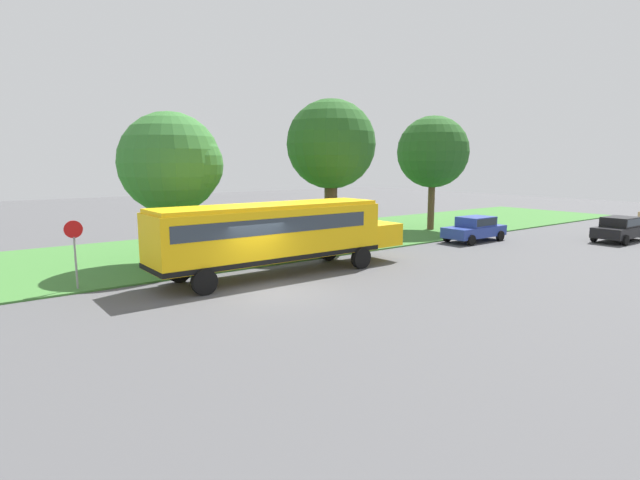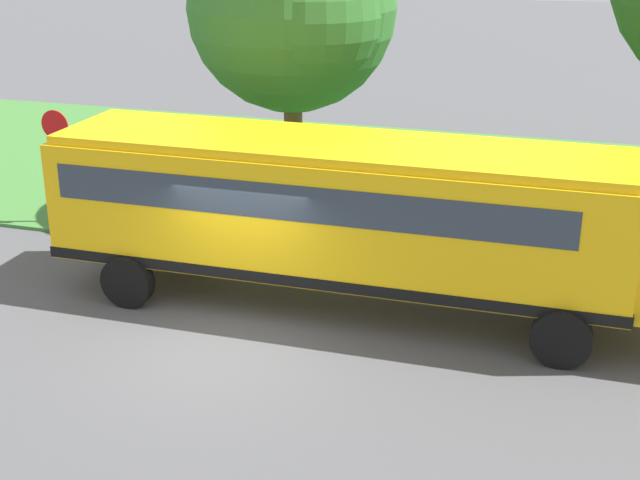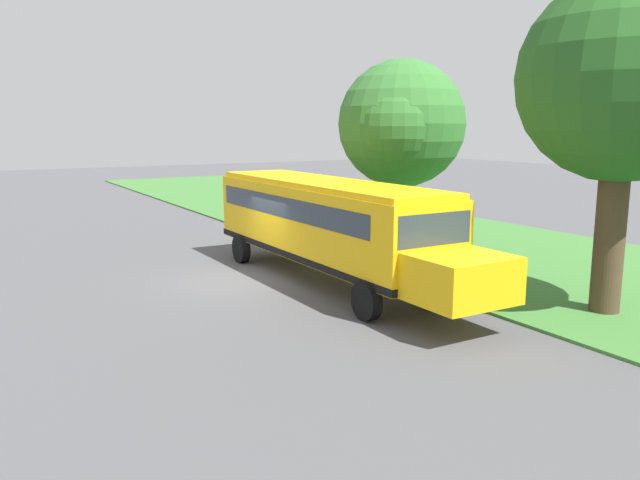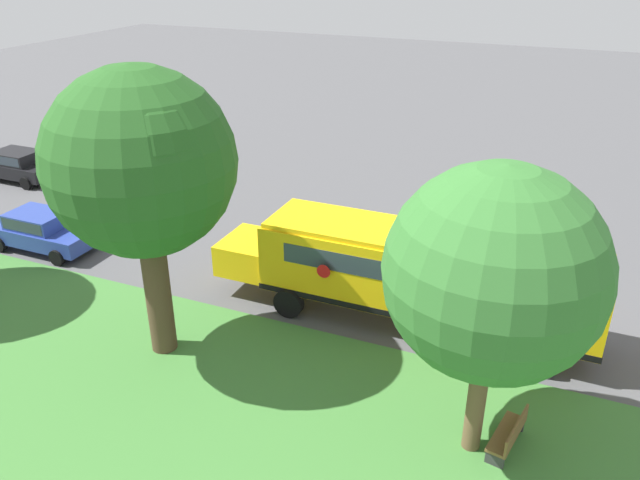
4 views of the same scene
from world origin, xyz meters
name	(u,v)px [view 1 (image 1 of 4)]	position (x,y,z in m)	size (l,w,h in m)	color
ground_plane	(271,291)	(0.00, 0.00, 0.00)	(120.00, 120.00, 0.00)	#4C4C4F
grass_verge	(175,253)	(-10.00, 0.00, 0.04)	(12.00, 80.00, 0.08)	#3D7533
school_bus	(276,232)	(-2.23, 1.65, 1.92)	(2.84, 12.42, 3.16)	yellow
car_blue_nearest	(475,227)	(-2.80, 16.82, 0.88)	(2.02, 4.40, 1.56)	#283D93
car_black_middle	(620,228)	(2.80, 24.08, 0.88)	(2.02, 4.40, 1.56)	black
oak_tree_beside_bus	(174,164)	(-6.97, -0.95, 4.88)	(4.80, 4.80, 7.31)	brown
oak_tree_roadside_mid	(328,143)	(-6.73, 8.10, 6.04)	(5.11, 5.11, 8.54)	#4C3826
oak_tree_far_end	(434,151)	(-7.89, 18.68, 5.79)	(5.13, 5.13, 8.26)	brown
stop_sign	(75,246)	(-4.60, -5.97, 1.74)	(0.08, 0.68, 2.74)	gray
park_bench	(159,258)	(-6.83, -1.95, 0.47)	(1.67, 0.79, 0.92)	brown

